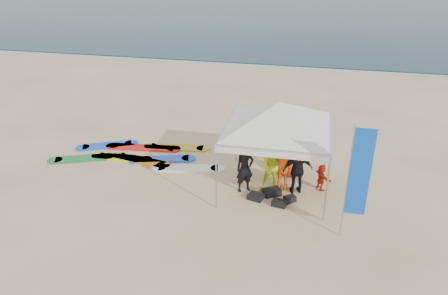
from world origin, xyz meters
The scene contains 13 objects.
ground centered at (0.00, 0.00, 0.00)m, with size 120.00×120.00×0.00m, color beige.
shoreline_foam centered at (0.00, 18.20, 0.00)m, with size 160.00×1.20×0.01m, color silver.
person_black_a centered at (0.37, 1.92, 0.84)m, with size 0.61×0.40×1.68m, color black.
person_yellow centered at (1.30, 2.06, 0.92)m, with size 0.90×0.70×1.85m, color #D1EC21.
person_orange_a centered at (1.62, 2.33, 0.98)m, with size 1.27×0.73×1.96m, color #D94713.
person_black_b centered at (2.09, 2.18, 0.84)m, with size 0.99×0.41×1.69m, color black.
person_orange_b centered at (1.72, 3.33, 0.95)m, with size 0.93×0.61×1.91m, color red.
person_seated centered at (2.88, 2.54, 0.46)m, with size 0.86×0.27×0.93m, color red.
canopy_tent centered at (1.34, 2.35, 3.08)m, with size 4.68×4.68×3.53m.
feather_flag centered at (3.73, 0.05, 2.04)m, with size 0.59×0.04×3.47m.
marker_pennant centered at (0.41, 2.03, 0.49)m, with size 0.28×0.28×0.64m.
gear_pile centered at (1.34, 1.56, 0.10)m, with size 1.62×1.09×0.22m.
surfboard_spread centered at (-4.01, 3.60, 0.04)m, with size 6.38×2.71×0.07m.
Camera 1 is at (2.36, -10.61, 7.73)m, focal length 35.00 mm.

